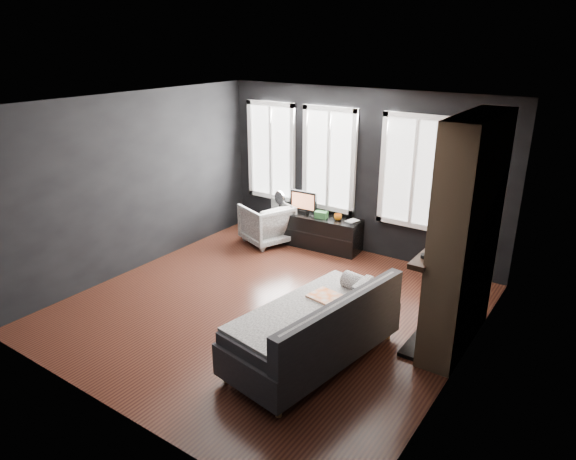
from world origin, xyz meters
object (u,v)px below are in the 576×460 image
Objects in this scene: monitor at (304,201)px; sofa at (313,324)px; mug at (338,216)px; book at (349,214)px; armchair at (267,221)px; mantel_vase at (456,223)px; media_console at (315,230)px.

sofa is at bearing -57.55° from monitor.
monitor is 0.69m from mug.
monitor is 2.34× the size of book.
armchair is 0.75m from monitor.
mug is at bearing 0.05° from monitor.
mantel_vase is at bearing 97.94° from armchair.
armchair is 5.84× the size of mug.
mug is (-1.31, 2.89, 0.18)m from sofa.
armchair is at bearing -162.00° from book.
mantel_vase is (2.70, -1.19, 1.04)m from media_console.
sofa is 3.40m from media_console.
sofa is at bearing 66.25° from armchair.
media_console is 0.56m from monitor.
sofa is at bearing -68.77° from book.
book is at bearing 148.88° from mantel_vase.
mug is at bearing 123.51° from sofa.
media_console is at bearing 130.19° from sofa.
mug is at bearing 152.54° from mantel_vase.
armchair is 0.87m from media_console.
armchair reaches higher than media_console.
mantel_vase is (2.11, -1.27, 0.65)m from book.
armchair is at bearing -163.98° from mug.
sofa is at bearing -65.53° from mug.
book is 2.55m from mantel_vase.
monitor is 3.75× the size of mug.
book is at bearing 6.29° from monitor.
mantel_vase is (0.95, 1.71, 0.87)m from sofa.
armchair is 3.70m from mantel_vase.
monitor is at bearing -173.79° from media_console.
monitor is (0.55, 0.32, 0.39)m from armchair.
book is (0.82, 0.12, -0.12)m from monitor.
armchair reaches higher than mug.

